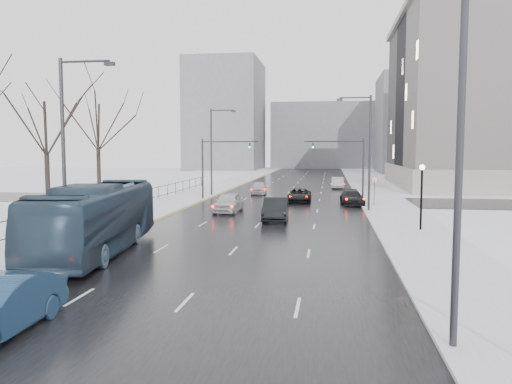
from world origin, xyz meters
The scene contains 26 objects.
road centered at (0.00, 60.00, 0.02)m, with size 16.00×150.00×0.04m, color black.
cross_road centered at (0.00, 48.00, 0.02)m, with size 130.00×10.00×0.04m, color black.
sidewalk_left centered at (-10.50, 60.00, 0.08)m, with size 5.00×150.00×0.16m, color silver.
sidewalk_right centered at (10.50, 60.00, 0.08)m, with size 5.00×150.00×0.16m, color silver.
park_strip centered at (-20.00, 60.00, 0.06)m, with size 14.00×150.00×0.12m, color white.
tree_park_d centered at (-17.80, 34.00, 0.00)m, with size 8.75×8.75×12.50m, color black, non-canonical shape.
tree_park_e centered at (-18.20, 44.00, 0.00)m, with size 9.45×9.45×13.50m, color black, non-canonical shape.
iron_fence centered at (-13.00, 30.00, 0.91)m, with size 0.06×70.00×1.30m.
streetlight_r_near centered at (8.17, 10.00, 5.62)m, with size 2.95×0.25×10.00m.
streetlight_r_mid centered at (8.17, 40.00, 5.62)m, with size 2.95×0.25×10.00m.
streetlight_l_near centered at (-8.17, 20.00, 5.62)m, with size 2.95×0.25×10.00m.
streetlight_l_far centered at (-8.17, 52.00, 5.62)m, with size 2.95×0.25×10.00m.
lamppost_r_mid centered at (11.00, 30.00, 2.94)m, with size 0.36×0.36×4.28m.
mast_signal_right centered at (7.33, 48.00, 4.11)m, with size 6.10×0.33×6.50m.
mast_signal_left centered at (-7.33, 48.00, 4.11)m, with size 6.10×0.33×6.50m.
no_uturn_sign centered at (9.20, 44.00, 2.30)m, with size 0.60×0.06×2.70m.
bldg_far_right centered at (28.00, 115.00, 11.00)m, with size 24.00×20.00×22.00m, color slate.
bldg_far_left centered at (-22.00, 125.00, 14.00)m, with size 18.00×22.00×28.00m, color slate.
bldg_far_center centered at (4.00, 140.00, 9.00)m, with size 30.00×18.00×18.00m, color slate.
bus centered at (-6.93, 20.51, 1.85)m, with size 3.04×13.00×3.62m, color #2B3F53.
sedan_center_near centered at (-3.50, 37.91, 0.89)m, with size 2.01×5.00×1.70m, color silver.
sedan_right_near centered at (1.02, 33.61, 0.90)m, with size 1.82×5.22×1.72m, color black.
sedan_right_cross centered at (2.01, 46.72, 0.74)m, with size 2.31×5.02×1.39m, color black.
sedan_right_far centered at (7.20, 45.12, 0.74)m, with size 1.96×4.83×1.40m, color black.
sedan_center_far centered at (-3.31, 54.98, 0.80)m, with size 1.80×4.48×1.53m, color #B1B0B4.
sedan_right_distant centered at (6.11, 65.15, 0.80)m, with size 1.62×4.64×1.53m, color #A2A2A7.
Camera 1 is at (5.04, -3.73, 5.48)m, focal length 35.00 mm.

